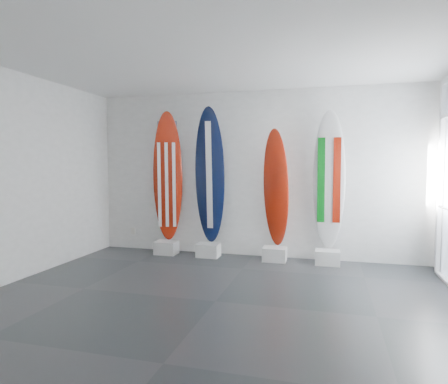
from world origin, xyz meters
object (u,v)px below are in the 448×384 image
(surfboard_usa, at_px, (168,177))
(surfboard_swiss, at_px, (276,188))
(surfboard_italy, at_px, (329,181))
(surfboard_navy, at_px, (210,176))

(surfboard_usa, height_order, surfboard_swiss, surfboard_usa)
(surfboard_swiss, distance_m, surfboard_italy, 0.90)
(surfboard_swiss, bearing_deg, surfboard_usa, -165.94)
(surfboard_usa, relative_size, surfboard_swiss, 1.17)
(surfboard_navy, distance_m, surfboard_swiss, 1.22)
(surfboard_navy, bearing_deg, surfboard_usa, -178.66)
(surfboard_usa, height_order, surfboard_italy, surfboard_usa)
(surfboard_swiss, xyz_separation_m, surfboard_italy, (0.89, 0.00, 0.14))
(surfboard_usa, relative_size, surfboard_italy, 1.03)
(surfboard_navy, height_order, surfboard_swiss, surfboard_navy)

